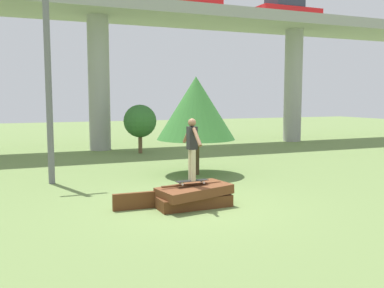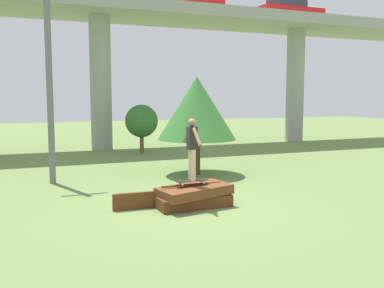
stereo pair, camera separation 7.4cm
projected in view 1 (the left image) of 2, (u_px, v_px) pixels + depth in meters
ground_plane at (192, 206)px, 10.88m from camera, size 80.00×80.00×0.00m
scrap_pile at (193, 196)px, 10.83m from camera, size 1.94×1.28×0.59m
scrap_plank_loose at (134, 201)px, 10.55m from camera, size 1.08×0.13×0.42m
skateboard at (192, 181)px, 10.76m from camera, size 0.84×0.22×0.09m
skater at (192, 145)px, 10.66m from camera, size 0.23×1.07×1.56m
highway_overpass at (98, 22)px, 21.89m from camera, size 44.00×4.51×7.54m
car_on_overpass_left at (185, 2)px, 23.82m from camera, size 3.87×1.70×1.27m
car_on_overpass_far_right at (286, 11)px, 26.37m from camera, size 4.17×1.65×1.29m
utility_pole at (48, 77)px, 13.39m from camera, size 1.30×0.20×6.54m
tree_behind_left at (196, 108)px, 15.11m from camera, size 2.79×2.79×3.49m
tree_behind_right at (140, 121)px, 21.07m from camera, size 1.62×1.62×2.41m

